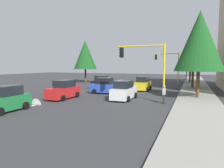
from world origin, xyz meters
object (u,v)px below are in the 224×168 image
at_px(traffic_signal_near_left, 145,61).
at_px(tree_roadside_mid, 194,50).
at_px(car_red, 64,90).
at_px(car_white, 124,91).
at_px(tree_roadside_near, 200,41).
at_px(tree_roadside_far, 191,53).
at_px(car_yellow, 143,84).
at_px(street_lamp_curbside, 187,59).
at_px(pedestrian_crossing, 164,94).
at_px(traffic_signal_far_left, 169,62).
at_px(car_blue, 105,86).
at_px(tree_opposite_side, 85,55).
at_px(car_green, 5,100).
at_px(car_black, 101,82).

relative_size(traffic_signal_near_left, tree_roadside_mid, 0.62).
bearing_deg(car_red, car_white, 107.01).
xyz_separation_m(tree_roadside_mid, car_white, (13.36, -6.59, -4.96)).
bearing_deg(car_white, tree_roadside_near, 115.37).
xyz_separation_m(tree_roadside_far, car_yellow, (15.19, -6.02, -5.17)).
relative_size(street_lamp_curbside, car_red, 1.68).
relative_size(tree_roadside_far, tree_roadside_mid, 1.03).
xyz_separation_m(tree_roadside_mid, car_yellow, (5.19, -6.52, -4.96)).
xyz_separation_m(tree_roadside_mid, pedestrian_crossing, (14.15, -2.43, -4.95)).
relative_size(traffic_signal_near_left, car_white, 1.32).
distance_m(traffic_signal_far_left, tree_roadside_far, 5.82).
distance_m(street_lamp_curbside, car_blue, 11.48).
xyz_separation_m(tree_roadside_far, tree_roadside_near, (20.00, 1.00, -0.02)).
bearing_deg(traffic_signal_far_left, traffic_signal_near_left, -0.16).
relative_size(tree_opposite_side, car_red, 2.10).
relative_size(tree_roadside_far, tree_roadside_near, 1.00).
xyz_separation_m(tree_opposite_side, car_white, (17.36, 14.41, -4.87)).
bearing_deg(car_white, traffic_signal_far_left, 173.17).
relative_size(traffic_signal_near_left, pedestrian_crossing, 3.25).
relative_size(tree_roadside_near, car_yellow, 2.53).
bearing_deg(street_lamp_curbside, car_green, -35.62).
bearing_deg(tree_roadside_near, traffic_signal_near_left, -50.36).
xyz_separation_m(car_blue, pedestrian_crossing, (4.15, 7.77, 0.01)).
height_order(traffic_signal_far_left, traffic_signal_near_left, traffic_signal_far_left).
relative_size(car_white, car_green, 1.12).
relative_size(traffic_signal_far_left, car_white, 1.40).
distance_m(traffic_signal_far_left, car_green, 29.50).
height_order(street_lamp_curbside, car_green, street_lamp_curbside).
relative_size(tree_roadside_far, car_blue, 2.46).
bearing_deg(tree_opposite_side, car_black, 41.30).
bearing_deg(car_black, traffic_signal_far_left, 140.35).
distance_m(tree_roadside_near, car_black, 15.56).
xyz_separation_m(car_green, pedestrian_crossing, (-7.73, 10.90, 0.01)).
xyz_separation_m(car_blue, car_green, (11.88, -3.13, 0.00)).
bearing_deg(car_green, pedestrian_crossing, 125.36).
bearing_deg(tree_roadside_mid, tree_roadside_near, 2.86).
bearing_deg(car_yellow, traffic_signal_far_left, 168.66).
height_order(tree_roadside_mid, car_red, tree_roadside_mid).
height_order(tree_roadside_mid, car_green, tree_roadside_mid).
distance_m(tree_roadside_mid, car_blue, 15.12).
bearing_deg(car_white, car_green, -38.35).
relative_size(tree_opposite_side, pedestrian_crossing, 5.16).
bearing_deg(pedestrian_crossing, car_white, -100.73).
bearing_deg(tree_roadside_far, tree_roadside_mid, 2.86).
bearing_deg(tree_opposite_side, traffic_signal_far_left, 96.82).
relative_size(car_blue, pedestrian_crossing, 2.20).
bearing_deg(pedestrian_crossing, street_lamp_curbside, 170.51).
bearing_deg(car_yellow, car_green, -22.22).
xyz_separation_m(traffic_signal_near_left, tree_roadside_near, (-4.00, 4.83, 2.12)).
relative_size(tree_roadside_mid, car_green, 2.39).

